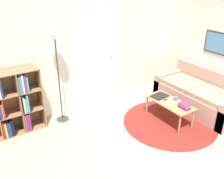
% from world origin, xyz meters
% --- Properties ---
extents(ground_plane, '(14.00, 14.00, 0.00)m').
position_xyz_m(ground_plane, '(0.00, 0.00, 0.00)').
color(ground_plane, tan).
extents(wall_back, '(7.77, 0.11, 2.60)m').
position_xyz_m(wall_back, '(0.01, 2.58, 1.29)').
color(wall_back, silver).
rests_on(wall_back, ground_plane).
extents(wall_right, '(0.08, 5.56, 2.60)m').
position_xyz_m(wall_right, '(2.41, 1.28, 1.30)').
color(wall_right, silver).
rests_on(wall_right, ground_plane).
extents(rug, '(1.80, 1.80, 0.01)m').
position_xyz_m(rug, '(1.02, 1.04, 0.00)').
color(rug, maroon).
rests_on(rug, ground_plane).
extents(bookshelf, '(1.18, 0.34, 1.17)m').
position_xyz_m(bookshelf, '(-1.67, 2.37, 0.56)').
color(bookshelf, '#936B47').
rests_on(bookshelf, ground_plane).
extents(floor_lamp, '(0.25, 0.25, 1.70)m').
position_xyz_m(floor_lamp, '(-0.68, 2.29, 1.38)').
color(floor_lamp, '#333333').
rests_on(floor_lamp, ground_plane).
extents(couch, '(0.88, 1.83, 0.80)m').
position_xyz_m(couch, '(1.99, 1.14, 0.28)').
color(couch, tan).
rests_on(couch, ground_plane).
extents(coffee_table, '(0.43, 0.97, 0.41)m').
position_xyz_m(coffee_table, '(1.05, 1.12, 0.36)').
color(coffee_table, '#AD7F51').
rests_on(coffee_table, ground_plane).
extents(laptop, '(0.35, 0.28, 0.02)m').
position_xyz_m(laptop, '(1.04, 1.39, 0.42)').
color(laptop, black).
rests_on(laptop, coffee_table).
extents(bowl, '(0.14, 0.14, 0.04)m').
position_xyz_m(bowl, '(0.96, 1.08, 0.43)').
color(bowl, '#9ED193').
rests_on(bowl, coffee_table).
extents(book_stack_on_table, '(0.14, 0.21, 0.10)m').
position_xyz_m(book_stack_on_table, '(1.08, 0.79, 0.46)').
color(book_stack_on_table, '#7F287A').
rests_on(book_stack_on_table, coffee_table).
extents(cup, '(0.08, 0.08, 0.07)m').
position_xyz_m(cup, '(1.18, 1.10, 0.44)').
color(cup, teal).
rests_on(cup, coffee_table).
extents(remote, '(0.07, 0.15, 0.02)m').
position_xyz_m(remote, '(1.03, 1.15, 0.42)').
color(remote, black).
rests_on(remote, coffee_table).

